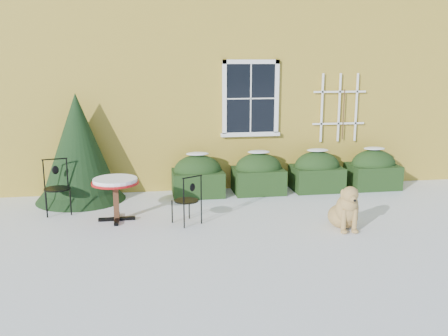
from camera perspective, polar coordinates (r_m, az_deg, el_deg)
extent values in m
plane|color=white|center=(8.15, 1.16, -7.67)|extent=(80.00, 80.00, 0.00)
cube|color=gold|center=(14.61, -3.94, 13.05)|extent=(12.00, 8.00, 6.00)
cube|color=black|center=(10.78, 3.05, 7.94)|extent=(1.05, 0.03, 1.45)
cube|color=white|center=(10.74, 3.11, 12.04)|extent=(1.23, 0.06, 0.09)
cube|color=white|center=(10.85, 3.02, 3.88)|extent=(1.23, 0.06, 0.09)
cube|color=white|center=(10.66, 0.04, 7.91)|extent=(0.09, 0.06, 1.63)
cube|color=white|center=(10.90, 6.02, 7.94)|extent=(0.09, 0.06, 1.63)
cube|color=white|center=(10.76, 3.08, 7.93)|extent=(0.02, 0.02, 1.45)
cube|color=white|center=(10.76, 3.08, 7.93)|extent=(1.05, 0.02, 0.02)
cube|color=white|center=(10.85, 3.02, 3.85)|extent=(1.29, 0.14, 0.07)
cube|color=white|center=(11.23, 11.12, 6.75)|extent=(0.04, 0.03, 1.50)
cube|color=white|center=(11.37, 13.02, 6.73)|extent=(0.04, 0.03, 1.50)
cube|color=white|center=(11.53, 14.87, 6.71)|extent=(0.04, 0.03, 1.50)
cube|color=white|center=(11.41, 12.94, 4.98)|extent=(1.20, 0.03, 0.04)
cube|color=white|center=(11.35, 13.10, 8.49)|extent=(1.20, 0.03, 0.04)
cylinder|color=#472D19|center=(11.41, 13.49, 5.97)|extent=(0.02, 0.02, 1.10)
cube|color=black|center=(10.45, -3.01, -1.72)|extent=(1.05, 0.80, 0.52)
ellipsoid|color=black|center=(10.39, -3.03, -0.32)|extent=(1.00, 0.72, 0.67)
ellipsoid|color=white|center=(10.32, -3.05, 1.64)|extent=(0.47, 0.32, 0.06)
cube|color=black|center=(10.67, 3.95, -1.44)|extent=(1.05, 0.80, 0.52)
ellipsoid|color=black|center=(10.61, 3.97, -0.07)|extent=(1.00, 0.72, 0.67)
ellipsoid|color=white|center=(10.54, 3.99, 1.85)|extent=(0.47, 0.32, 0.06)
cube|color=black|center=(11.03, 10.53, -1.16)|extent=(1.05, 0.80, 0.52)
ellipsoid|color=black|center=(10.98, 10.58, 0.16)|extent=(1.00, 0.72, 0.67)
ellipsoid|color=white|center=(10.91, 10.66, 2.02)|extent=(0.47, 0.32, 0.06)
cube|color=black|center=(11.54, 16.62, -0.89)|extent=(1.05, 0.80, 0.52)
ellipsoid|color=black|center=(11.48, 16.70, 0.38)|extent=(1.00, 0.72, 0.67)
ellipsoid|color=white|center=(11.42, 16.81, 2.15)|extent=(0.47, 0.32, 0.06)
cone|color=black|center=(10.44, -16.14, -0.77)|extent=(1.78, 1.78, 1.03)
cone|color=black|center=(10.33, -16.32, 2.27)|extent=(1.59, 1.59, 2.15)
cube|color=black|center=(9.06, -12.14, -5.71)|extent=(0.64, 0.07, 0.05)
cube|color=black|center=(9.06, -12.14, -5.71)|extent=(0.07, 0.64, 0.05)
cube|color=#4E2E1B|center=(8.97, -12.23, -3.79)|extent=(0.09, 0.09, 0.69)
cylinder|color=#A00D0F|center=(8.88, -12.33, -1.66)|extent=(0.82, 0.82, 0.04)
cylinder|color=white|center=(8.87, -12.34, -1.37)|extent=(0.77, 0.77, 0.06)
cylinder|color=black|center=(8.92, -4.00, -4.55)|extent=(0.02, 0.02, 0.41)
cylinder|color=black|center=(8.72, -5.95, -4.97)|extent=(0.02, 0.02, 0.41)
cylinder|color=black|center=(8.64, -2.60, -5.09)|extent=(0.02, 0.02, 0.41)
cylinder|color=black|center=(8.44, -4.58, -5.55)|extent=(0.02, 0.02, 0.41)
cylinder|color=black|center=(8.62, -4.30, -3.74)|extent=(0.42, 0.42, 0.02)
cylinder|color=black|center=(8.52, -2.63, -2.33)|extent=(0.02, 0.02, 0.45)
cylinder|color=black|center=(8.32, -4.63, -2.72)|extent=(0.02, 0.02, 0.45)
cylinder|color=black|center=(8.36, -3.64, -1.02)|extent=(0.36, 0.22, 0.02)
ellipsoid|color=black|center=(8.41, -3.62, -2.23)|extent=(0.11, 0.08, 0.14)
cylinder|color=black|center=(9.50, -19.62, -4.02)|extent=(0.02, 0.02, 0.47)
cylinder|color=black|center=(9.52, -17.12, -3.82)|extent=(0.02, 0.02, 0.47)
cylinder|color=black|center=(9.90, -19.70, -3.38)|extent=(0.02, 0.02, 0.47)
cylinder|color=black|center=(9.92, -17.31, -3.20)|extent=(0.02, 0.02, 0.47)
cylinder|color=black|center=(9.65, -18.53, -2.27)|extent=(0.48, 0.48, 0.02)
cylinder|color=black|center=(9.79, -19.91, -0.61)|extent=(0.02, 0.02, 0.52)
cylinder|color=black|center=(9.80, -17.49, -0.42)|extent=(0.02, 0.02, 0.52)
cylinder|color=black|center=(9.74, -18.80, 0.97)|extent=(0.45, 0.12, 0.02)
ellipsoid|color=black|center=(9.78, -18.72, -0.22)|extent=(0.13, 0.06, 0.16)
ellipsoid|color=tan|center=(8.73, 13.41, -5.37)|extent=(0.53, 0.58, 0.41)
ellipsoid|color=tan|center=(8.52, 13.87, -4.55)|extent=(0.40, 0.37, 0.51)
sphere|color=tan|center=(8.44, 14.04, -3.94)|extent=(0.31, 0.31, 0.31)
cylinder|color=tan|center=(8.42, 13.52, -5.91)|extent=(0.08, 0.08, 0.40)
cylinder|color=tan|center=(8.48, 14.70, -5.84)|extent=(0.08, 0.08, 0.40)
ellipsoid|color=tan|center=(8.43, 13.57, -7.07)|extent=(0.11, 0.14, 0.07)
ellipsoid|color=tan|center=(8.49, 14.74, -6.99)|extent=(0.11, 0.14, 0.07)
cylinder|color=tan|center=(8.41, 14.08, -3.59)|extent=(0.20, 0.24, 0.22)
sphere|color=tan|center=(8.34, 14.22, -2.95)|extent=(0.27, 0.27, 0.27)
ellipsoid|color=tan|center=(8.24, 14.49, -3.41)|extent=(0.14, 0.21, 0.12)
sphere|color=black|center=(8.16, 14.71, -3.61)|extent=(0.05, 0.05, 0.05)
ellipsoid|color=tan|center=(8.34, 13.39, -2.92)|extent=(0.07, 0.09, 0.17)
ellipsoid|color=tan|center=(8.42, 14.87, -2.86)|extent=(0.07, 0.09, 0.17)
cylinder|color=tan|center=(9.01, 13.95, -5.71)|extent=(0.21, 0.32, 0.07)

